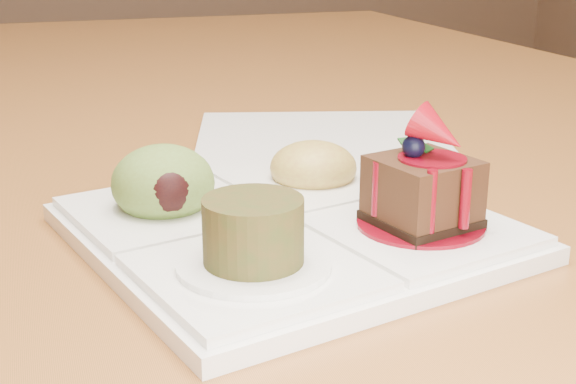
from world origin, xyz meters
name	(u,v)px	position (x,y,z in m)	size (l,w,h in m)	color
dining_table	(304,137)	(0.00, 0.00, 0.68)	(1.00, 1.80, 0.75)	#A15829
sampler_plate	(283,212)	(-0.20, -0.50, 0.77)	(0.31, 0.31, 0.10)	white
second_plate	(322,145)	(-0.09, -0.30, 0.76)	(0.24, 0.24, 0.01)	white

